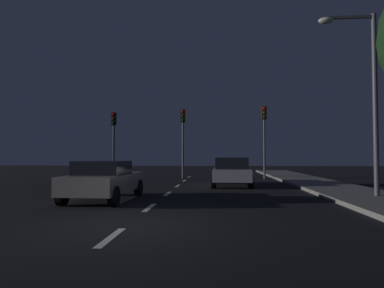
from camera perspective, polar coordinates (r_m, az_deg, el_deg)
ground_plane at (r=14.93m, az=-3.81°, el=-8.06°), size 80.00×80.00×0.00m
sidewalk_curb_right at (r=15.77m, az=24.55°, el=-7.29°), size 3.00×40.00×0.15m
lane_stripe_nearest at (r=7.00m, az=-13.37°, el=-14.93°), size 0.16×1.60×0.01m
lane_stripe_second at (r=10.63m, az=-7.12°, el=-10.50°), size 0.16×1.60×0.01m
lane_stripe_third at (r=14.34m, az=-4.14°, el=-8.30°), size 0.16×1.60×0.01m
lane_stripe_fourth at (r=18.10m, az=-2.41°, el=-6.99°), size 0.16×1.60×0.01m
lane_stripe_fifth at (r=21.86m, az=-1.28°, el=-6.14°), size 0.16×1.60×0.01m
lane_stripe_sixth at (r=25.64m, az=-0.48°, el=-5.53°), size 0.16×1.60×0.01m
traffic_signal_left at (r=24.57m, az=-12.97°, el=1.98°), size 0.32×0.38×4.64m
traffic_signal_center at (r=23.61m, az=-1.52°, el=2.35°), size 0.32×0.38×4.80m
traffic_signal_right at (r=23.74m, az=12.00°, el=2.63°), size 0.32×0.38×4.97m
car_stopped_ahead at (r=18.21m, az=6.65°, el=-4.57°), size 2.11×4.34×1.50m
car_adjacent_lane at (r=12.56m, az=-14.46°, el=-5.82°), size 2.02×4.10×1.40m
street_lamp_right at (r=14.08m, az=27.00°, el=8.65°), size 2.07×0.36×6.78m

